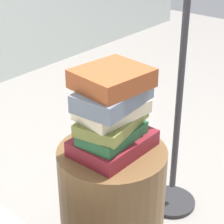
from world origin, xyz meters
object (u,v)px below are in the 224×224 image
Objects in this scene: book_olive at (113,121)px; book_forest at (112,133)px; book_maroon at (114,144)px; book_slate at (113,97)px; book_rust at (113,78)px; book_cream at (112,109)px; side_table at (112,212)px.

book_forest is at bearing -164.09° from book_olive.
book_forest is at bearing -164.34° from book_maroon.
book_slate is 0.06m from book_rust.
book_olive is at bearing -111.29° from book_cream.
side_table is at bearing 104.40° from book_olive.
book_maroon is 0.09m from book_olive.
book_olive is at bearing 23.31° from book_forest.
book_forest is (-0.02, -0.00, 0.05)m from book_maroon.
book_rust is at bearing -79.97° from side_table.
book_forest reaches higher than side_table.
book_rust is (-0.00, 0.00, 0.16)m from book_olive.
side_table is at bearing 146.54° from book_maroon.
book_forest is at bearing -175.07° from book_slate.
book_rust is (0.01, 0.01, 0.06)m from book_slate.
side_table is 0.56m from book_rust.
book_forest is 1.01× the size of book_rust.
book_olive is at bearing -65.31° from side_table.
book_cream reaches higher than book_olive.
book_slate reaches higher than book_forest.
book_olive reaches higher than side_table.
book_forest is 0.88× the size of book_slate.
book_maroon is 1.10× the size of book_olive.
book_olive is at bearing 29.62° from book_slate.
book_rust is at bearing -124.89° from book_cream.
book_cream is 0.90× the size of book_slate.
book_rust reaches higher than book_slate.
book_maroon is at bearing -66.83° from book_cream.
book_maroon is (0.01, -0.00, 0.31)m from side_table.
book_slate is at bearing -156.42° from book_olive.
book_cream is at bearing 35.56° from book_forest.
book_cream is at bearing 107.74° from book_maroon.
book_olive is 0.04m from book_cream.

